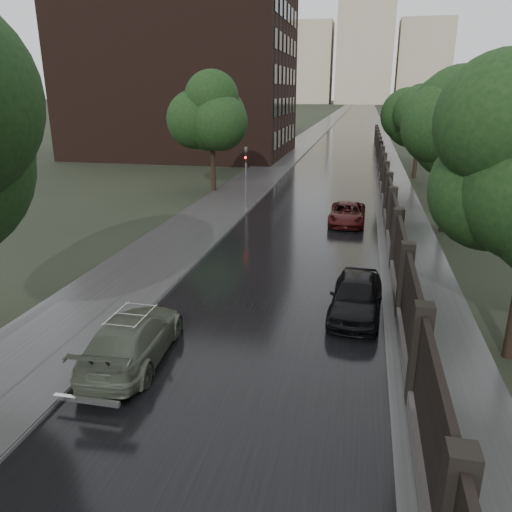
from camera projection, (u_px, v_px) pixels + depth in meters
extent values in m
cube|color=black|center=(358.00, 111.00, 184.95)|extent=(8.00, 420.00, 0.02)
cube|color=#2D2D2D|center=(342.00, 111.00, 186.11)|extent=(4.00, 420.00, 0.16)
cube|color=#2D2D2D|center=(373.00, 111.00, 183.85)|extent=(3.00, 420.00, 0.08)
cube|color=#383533|center=(383.00, 191.00, 37.32)|extent=(0.40, 75.00, 0.50)
cube|color=black|center=(384.00, 174.00, 36.93)|extent=(0.15, 75.00, 2.00)
cube|color=black|center=(376.00, 134.00, 72.24)|extent=(0.45, 0.45, 2.70)
cylinder|color=black|center=(213.00, 153.00, 37.11)|extent=(0.36, 0.36, 5.85)
sphere|color=black|center=(212.00, 121.00, 36.37)|extent=(4.25, 4.25, 4.25)
cylinder|color=black|center=(448.00, 181.00, 26.67)|extent=(0.36, 0.36, 5.53)
sphere|color=black|center=(453.00, 139.00, 25.98)|extent=(4.08, 4.08, 4.08)
cylinder|color=black|center=(417.00, 146.00, 43.38)|extent=(0.36, 0.36, 5.53)
sphere|color=black|center=(420.00, 120.00, 42.68)|extent=(4.08, 4.08, 4.08)
cylinder|color=#59595E|center=(246.00, 186.00, 32.19)|extent=(0.12, 0.12, 3.00)
imported|color=#59595E|center=(246.00, 155.00, 31.56)|extent=(0.16, 0.20, 1.00)
sphere|color=#FF0C0C|center=(245.00, 158.00, 31.46)|extent=(0.14, 0.14, 0.14)
cube|color=black|center=(183.00, 66.00, 57.27)|extent=(24.00, 18.00, 20.00)
cube|color=tan|center=(307.00, 64.00, 286.42)|extent=(28.00, 22.00, 44.00)
cube|color=tan|center=(423.00, 62.00, 273.79)|extent=(28.00, 22.00, 44.00)
cube|color=tan|center=(365.00, 48.00, 277.58)|extent=(30.00, 30.00, 60.00)
imported|color=#484F3F|center=(133.00, 338.00, 14.18)|extent=(2.28, 4.87, 1.37)
imported|color=black|center=(356.00, 296.00, 17.02)|extent=(1.92, 4.31, 1.44)
imported|color=black|center=(347.00, 214.00, 28.84)|extent=(2.04, 4.35, 1.20)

